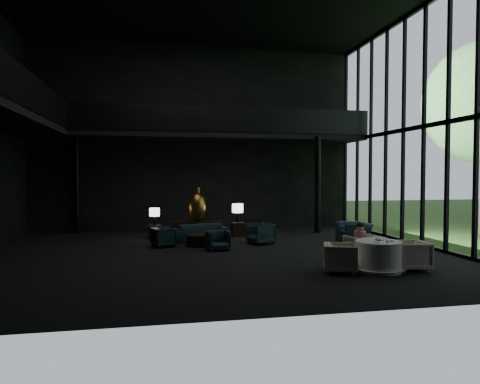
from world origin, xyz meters
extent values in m
cube|color=black|center=(0.00, 0.00, 0.00)|extent=(14.00, 12.00, 0.02)
cube|color=black|center=(0.00, 6.00, 4.00)|extent=(14.00, 0.04, 8.00)
cube|color=black|center=(0.00, -6.00, 4.00)|extent=(14.00, 0.04, 8.00)
cube|color=black|center=(1.00, 5.00, 4.00)|extent=(12.00, 2.00, 0.25)
cube|color=black|center=(-5.00, 0.00, 4.60)|extent=(0.06, 12.00, 1.00)
cube|color=black|center=(1.00, 4.00, 4.60)|extent=(12.00, 0.06, 1.00)
cylinder|color=black|center=(-5.00, 5.70, 2.00)|extent=(0.24, 0.24, 4.00)
cylinder|color=black|center=(4.80, 4.00, 2.00)|extent=(0.24, 0.24, 4.00)
cube|color=black|center=(-0.24, 3.51, 0.32)|extent=(1.99, 0.45, 0.63)
ellipsoid|color=#AC7023|center=(-0.24, 3.51, 1.17)|extent=(0.70, 0.70, 1.08)
cylinder|color=#AC7023|center=(-0.24, 3.51, 1.82)|extent=(0.24, 0.24, 0.22)
cube|color=black|center=(-1.84, 3.56, 0.25)|extent=(0.46, 0.46, 0.51)
cylinder|color=black|center=(-1.84, 3.56, 0.67)|extent=(0.11, 0.11, 0.33)
cylinder|color=white|center=(-1.84, 3.56, 0.99)|extent=(0.38, 0.38, 0.31)
cube|color=black|center=(1.36, 3.54, 0.27)|extent=(0.49, 0.49, 0.54)
cylinder|color=black|center=(1.36, 3.64, 0.73)|extent=(0.13, 0.13, 0.38)
cylinder|color=white|center=(1.36, 3.64, 1.09)|extent=(0.43, 0.43, 0.35)
imported|color=black|center=(-0.31, 2.82, 0.45)|extent=(2.39, 1.51, 0.90)
imported|color=black|center=(-1.53, 1.60, 0.33)|extent=(0.80, 0.82, 0.66)
imported|color=black|center=(1.78, 1.55, 0.41)|extent=(0.97, 1.00, 0.82)
imported|color=black|center=(0.15, 0.58, 0.30)|extent=(0.67, 0.64, 0.61)
imported|color=black|center=(5.06, 1.16, 0.50)|extent=(0.79, 1.17, 1.00)
cube|color=black|center=(-0.26, 1.55, 0.19)|extent=(1.08, 1.08, 0.38)
cylinder|color=white|center=(3.65, -3.12, 0.38)|extent=(1.13, 1.13, 0.75)
cone|color=white|center=(3.65, -3.12, 0.05)|extent=(1.28, 1.28, 0.10)
imported|color=beige|center=(3.73, -2.23, 0.46)|extent=(1.04, 1.00, 0.93)
imported|color=#BFA693|center=(4.52, -3.14, 0.42)|extent=(0.86, 0.91, 0.84)
imported|color=beige|center=(2.67, -3.09, 0.40)|extent=(0.96, 0.99, 0.80)
cylinder|color=#CA79A4|center=(3.65, -2.14, 0.67)|extent=(0.30, 0.30, 0.43)
sphere|color=#D8A884|center=(3.65, -2.14, 0.99)|extent=(0.22, 0.22, 0.22)
ellipsoid|color=black|center=(3.65, -2.14, 1.02)|extent=(0.23, 0.23, 0.15)
cylinder|color=white|center=(3.53, -3.34, 0.76)|extent=(0.24, 0.24, 0.01)
cylinder|color=white|center=(3.77, -2.96, 0.76)|extent=(0.28, 0.28, 0.02)
cylinder|color=white|center=(3.97, -3.17, 0.76)|extent=(0.21, 0.21, 0.01)
cylinder|color=white|center=(3.90, -3.29, 0.79)|extent=(0.10, 0.10, 0.06)
ellipsoid|color=white|center=(3.67, -3.09, 0.79)|extent=(0.16, 0.16, 0.08)
cylinder|color=#99999E|center=(3.74, -3.38, 0.78)|extent=(0.07, 0.07, 0.06)
camera|label=1|loc=(-1.68, -12.80, 2.37)|focal=32.00mm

